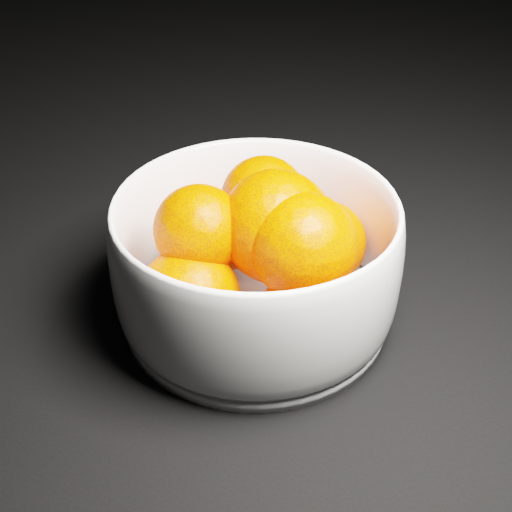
% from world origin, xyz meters
% --- Properties ---
extents(bowl, '(0.20, 0.20, 0.10)m').
position_xyz_m(bowl, '(0.25, 0.24, 0.05)').
color(bowl, silver).
rests_on(bowl, ground).
extents(orange_pile, '(0.16, 0.17, 0.11)m').
position_xyz_m(orange_pile, '(0.26, 0.24, 0.06)').
color(orange_pile, '#FF4200').
rests_on(orange_pile, bowl).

